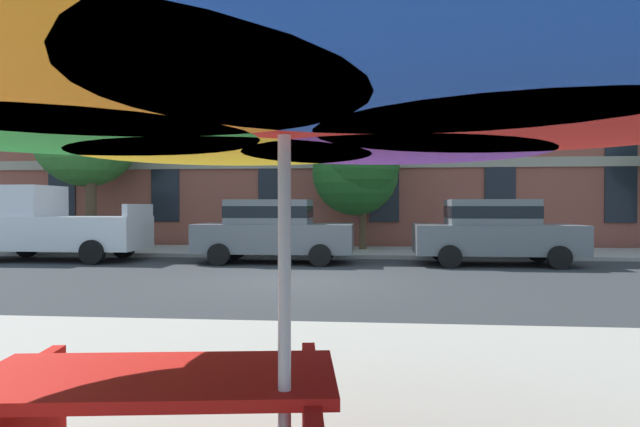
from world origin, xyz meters
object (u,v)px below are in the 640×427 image
(patio_umbrella, at_px, (284,95))
(pickup_white, at_px, (49,226))
(sedan_gray_midblock, at_px, (494,230))
(street_tree_left, at_px, (87,131))
(street_tree_middle, at_px, (359,169))
(sedan_gray, at_px, (273,229))

(patio_umbrella, bearing_deg, pickup_white, 125.37)
(pickup_white, xyz_separation_m, sedan_gray_midblock, (12.74, -0.00, -0.08))
(pickup_white, bearing_deg, sedan_gray_midblock, -0.00)
(sedan_gray_midblock, xyz_separation_m, street_tree_left, (-13.45, 3.46, 3.31))
(patio_umbrella, bearing_deg, street_tree_middle, 90.08)
(sedan_gray_midblock, height_order, street_tree_middle, street_tree_middle)
(patio_umbrella, bearing_deg, sedan_gray_midblock, 73.65)
(sedan_gray_midblock, relative_size, street_tree_left, 0.72)
(sedan_gray, bearing_deg, sedan_gray_midblock, 0.00)
(pickup_white, xyz_separation_m, patio_umbrella, (9.01, -12.70, 1.09))
(pickup_white, bearing_deg, sedan_gray, -0.00)
(street_tree_left, distance_m, street_tree_middle, 9.80)
(sedan_gray, xyz_separation_m, street_tree_left, (-7.36, 3.46, 3.31))
(street_tree_left, relative_size, patio_umbrella, 1.54)
(sedan_gray, distance_m, street_tree_middle, 4.66)
(sedan_gray_midblock, height_order, street_tree_left, street_tree_left)
(patio_umbrella, bearing_deg, sedan_gray, 100.54)
(sedan_gray_midblock, distance_m, patio_umbrella, 13.29)
(pickup_white, distance_m, street_tree_left, 4.79)
(pickup_white, relative_size, sedan_gray, 1.16)
(street_tree_middle, bearing_deg, patio_umbrella, -89.92)
(pickup_white, height_order, sedan_gray, pickup_white)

